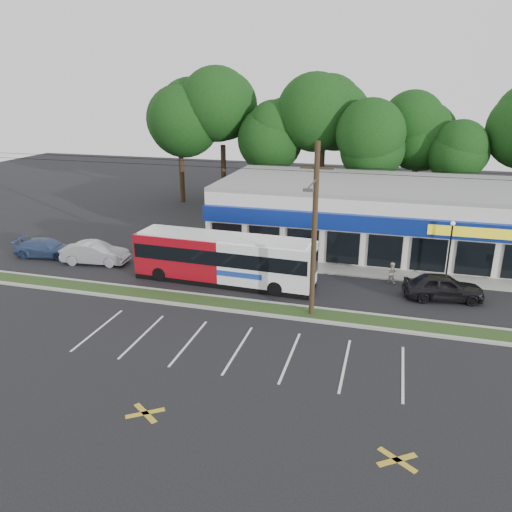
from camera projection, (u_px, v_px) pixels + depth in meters
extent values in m
plane|color=black|center=(257.00, 316.00, 29.06)|extent=(120.00, 120.00, 0.00)
cube|color=#223E19|center=(262.00, 308.00, 29.96)|extent=(40.00, 1.60, 0.12)
cube|color=#9E9E93|center=(258.00, 314.00, 29.18)|extent=(40.00, 0.25, 0.14)
cube|color=#9E9E93|center=(265.00, 302.00, 30.73)|extent=(40.00, 0.25, 0.14)
cube|color=#9E9E93|center=(357.00, 271.00, 35.97)|extent=(32.00, 2.20, 0.10)
cube|color=silver|center=(372.00, 215.00, 41.42)|extent=(25.00, 12.00, 5.00)
cube|color=navy|center=(368.00, 224.00, 35.44)|extent=(25.00, 0.50, 1.20)
cube|color=black|center=(366.00, 250.00, 36.26)|extent=(24.00, 0.12, 2.40)
cube|color=yellow|center=(474.00, 232.00, 33.40)|extent=(6.00, 0.06, 0.70)
cube|color=gray|center=(375.00, 184.00, 40.56)|extent=(25.00, 12.00, 0.30)
cylinder|color=black|center=(314.00, 233.00, 27.58)|extent=(0.30, 0.30, 10.00)
cube|color=black|center=(317.00, 168.00, 26.41)|extent=(1.80, 0.12, 0.12)
cylinder|color=#59595E|center=(313.00, 183.00, 25.52)|extent=(0.10, 2.40, 0.10)
cube|color=#59595E|center=(308.00, 190.00, 24.37)|extent=(0.50, 0.25, 0.15)
cylinder|color=black|center=(262.00, 164.00, 27.15)|extent=(50.00, 0.02, 0.02)
cylinder|color=black|center=(262.00, 169.00, 27.24)|extent=(50.00, 0.02, 0.02)
cylinder|color=black|center=(449.00, 253.00, 33.62)|extent=(0.12, 0.12, 4.00)
sphere|color=silver|center=(453.00, 223.00, 32.94)|extent=(0.30, 0.30, 0.30)
cylinder|color=black|center=(182.00, 178.00, 55.89)|extent=(0.56, 0.56, 5.72)
sphere|color=black|center=(179.00, 127.00, 54.08)|extent=(6.76, 6.76, 6.76)
cylinder|color=black|center=(224.00, 180.00, 54.62)|extent=(0.56, 0.56, 5.72)
sphere|color=black|center=(223.00, 128.00, 52.80)|extent=(6.76, 6.76, 6.76)
cylinder|color=black|center=(268.00, 183.00, 53.34)|extent=(0.56, 0.56, 5.72)
sphere|color=black|center=(269.00, 129.00, 51.53)|extent=(6.76, 6.76, 6.76)
cylinder|color=black|center=(314.00, 185.00, 52.07)|extent=(0.56, 0.56, 5.72)
sphere|color=black|center=(317.00, 130.00, 50.25)|extent=(6.76, 6.76, 6.76)
cylinder|color=black|center=(363.00, 188.00, 50.79)|extent=(0.56, 0.56, 5.72)
sphere|color=black|center=(367.00, 131.00, 48.97)|extent=(6.76, 6.76, 6.76)
cylinder|color=black|center=(414.00, 190.00, 49.52)|extent=(0.56, 0.56, 5.72)
sphere|color=black|center=(420.00, 133.00, 47.70)|extent=(6.76, 6.76, 6.76)
cylinder|color=black|center=(468.00, 193.00, 48.24)|extent=(0.56, 0.56, 5.72)
sphere|color=black|center=(476.00, 134.00, 46.42)|extent=(6.76, 6.76, 6.76)
cube|color=maroon|center=(183.00, 253.00, 34.41)|extent=(6.25, 2.82, 2.81)
cube|color=white|center=(268.00, 263.00, 32.60)|extent=(6.25, 2.82, 2.81)
cube|color=black|center=(224.00, 279.00, 34.01)|extent=(12.38, 3.04, 0.36)
cube|color=black|center=(224.00, 253.00, 33.39)|extent=(12.14, 3.14, 0.97)
cube|color=black|center=(314.00, 265.00, 31.62)|extent=(0.16, 2.18, 1.43)
cube|color=#193899|center=(239.00, 275.00, 32.08)|extent=(3.07, 0.16, 0.36)
cube|color=white|center=(223.00, 237.00, 33.03)|extent=(11.76, 2.81, 0.18)
cylinder|color=black|center=(160.00, 274.00, 34.14)|extent=(0.99, 0.33, 0.98)
cylinder|color=black|center=(175.00, 263.00, 36.22)|extent=(0.99, 0.33, 0.98)
cylinder|color=black|center=(275.00, 289.00, 31.72)|extent=(0.99, 0.33, 0.98)
cylinder|color=black|center=(284.00, 276.00, 33.80)|extent=(0.99, 0.33, 0.98)
imported|color=black|center=(443.00, 287.00, 31.12)|extent=(5.06, 2.60, 1.65)
imported|color=#A1A2A9|center=(95.00, 253.00, 37.40)|extent=(5.16, 2.36, 1.64)
imported|color=navy|center=(46.00, 248.00, 38.89)|extent=(5.11, 2.47, 1.43)
imported|color=white|center=(313.00, 272.00, 33.70)|extent=(0.66, 0.52, 1.60)
imported|color=beige|center=(391.00, 273.00, 33.70)|extent=(0.82, 0.69, 1.48)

